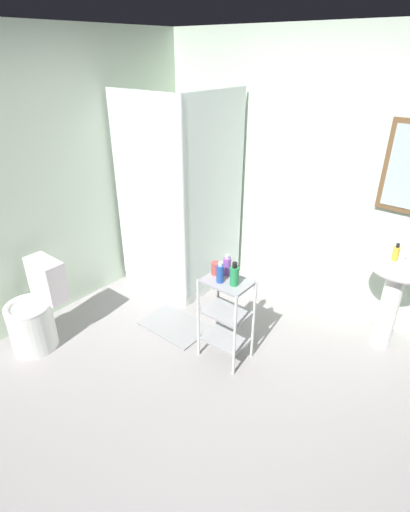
{
  "coord_description": "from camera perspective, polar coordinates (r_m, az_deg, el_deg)",
  "views": [
    {
      "loc": [
        1.35,
        -1.55,
        2.3
      ],
      "look_at": [
        -0.3,
        0.46,
        0.92
      ],
      "focal_mm": 27.55,
      "sensor_mm": 36.0,
      "label": 1
    }
  ],
  "objects": [
    {
      "name": "hand_soap_bottle",
      "position": [
        3.45,
        25.98,
        0.39
      ],
      "size": [
        0.05,
        0.05,
        0.15
      ],
      "color": "gold",
      "rests_on": "pedestal_sink"
    },
    {
      "name": "toilet",
      "position": [
        3.66,
        -23.36,
        -7.66
      ],
      "size": [
        0.37,
        0.49,
        0.76
      ],
      "color": "white",
      "rests_on": "ground_plane"
    },
    {
      "name": "sink_faucet",
      "position": [
        3.54,
        27.19,
        0.57
      ],
      "size": [
        0.03,
        0.03,
        0.1
      ],
      "primitive_type": "cylinder",
      "color": "silver",
      "rests_on": "pedestal_sink"
    },
    {
      "name": "shampoo_bottle_blue",
      "position": [
        2.94,
        2.22,
        -2.52
      ],
      "size": [
        0.06,
        0.06,
        0.17
      ],
      "color": "#2750B0",
      "rests_on": "storage_cart"
    },
    {
      "name": "bath_mat",
      "position": [
        3.74,
        -4.41,
        -10.01
      ],
      "size": [
        0.6,
        0.4,
        0.02
      ],
      "primitive_type": "cube",
      "color": "gray",
      "rests_on": "ground_plane"
    },
    {
      "name": "body_wash_bottle_green",
      "position": [
        2.91,
        4.29,
        -2.82
      ],
      "size": [
        0.07,
        0.07,
        0.19
      ],
      "color": "#289753",
      "rests_on": "storage_cart"
    },
    {
      "name": "rinse_cup",
      "position": [
        3.05,
        1.61,
        -1.81
      ],
      "size": [
        0.07,
        0.07,
        0.1
      ],
      "primitive_type": "cylinder",
      "color": "#B24742",
      "rests_on": "storage_cart"
    },
    {
      "name": "ground_plane",
      "position": [
        3.09,
        -1.24,
        -20.47
      ],
      "size": [
        4.2,
        4.2,
        0.02
      ],
      "primitive_type": "cube",
      "color": "gray"
    },
    {
      "name": "conditioner_bottle_purple",
      "position": [
        3.04,
        3.23,
        -1.41
      ],
      "size": [
        0.06,
        0.06,
        0.17
      ],
      "color": "purple",
      "rests_on": "storage_cart"
    },
    {
      "name": "pedestal_sink",
      "position": [
        3.56,
        25.74,
        -4.13
      ],
      "size": [
        0.46,
        0.37,
        0.81
      ],
      "color": "white",
      "rests_on": "ground_plane"
    },
    {
      "name": "storage_cart",
      "position": [
        3.16,
        3.06,
        -8.31
      ],
      "size": [
        0.38,
        0.28,
        0.74
      ],
      "color": "silver",
      "rests_on": "ground_plane"
    },
    {
      "name": "wall_back",
      "position": [
        3.8,
        17.37,
        10.62
      ],
      "size": [
        4.2,
        0.14,
        2.5
      ],
      "color": "silver",
      "rests_on": "ground_plane"
    },
    {
      "name": "wall_left",
      "position": [
        3.71,
        -24.09,
        8.99
      ],
      "size": [
        0.1,
        4.2,
        2.5
      ],
      "primitive_type": "cube",
      "color": "silver",
      "rests_on": "ground_plane"
    },
    {
      "name": "shower_stall",
      "position": [
        4.18,
        -3.33,
        1.74
      ],
      "size": [
        0.92,
        0.92,
        2.0
      ],
      "color": "white",
      "rests_on": "ground_plane"
    }
  ]
}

